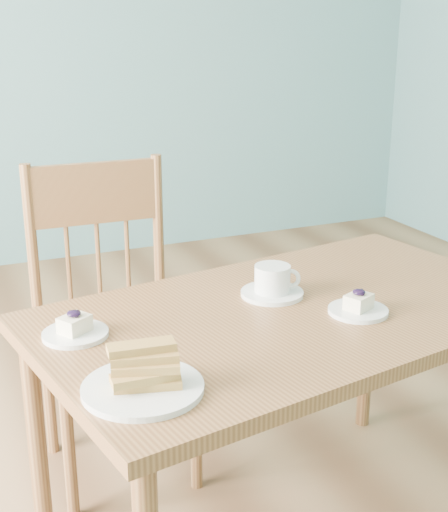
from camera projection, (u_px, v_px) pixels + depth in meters
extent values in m
cube|color=slate|center=(5.00, 16.00, 3.70)|extent=(5.00, 0.01, 2.70)
cube|color=brown|center=(294.00, 315.00, 1.74)|extent=(1.35, 0.91, 0.04)
cylinder|color=brown|center=(37.00, 446.00, 1.79)|extent=(0.05, 0.05, 0.63)
cylinder|color=brown|center=(368.00, 340.00, 2.38)|extent=(0.05, 0.05, 0.63)
cube|color=brown|center=(116.00, 339.00, 2.09)|extent=(0.44, 0.42, 0.04)
cylinder|color=brown|center=(69.00, 452.00, 1.95)|extent=(0.03, 0.03, 0.42)
cylinder|color=brown|center=(196.00, 425.00, 2.08)|extent=(0.03, 0.03, 0.42)
cylinder|color=brown|center=(49.00, 393.00, 2.26)|extent=(0.03, 0.03, 0.42)
cylinder|color=brown|center=(161.00, 373.00, 2.39)|extent=(0.03, 0.03, 0.42)
cylinder|color=brown|center=(32.00, 245.00, 2.11)|extent=(0.03, 0.03, 0.48)
cylinder|color=brown|center=(158.00, 231.00, 2.24)|extent=(0.03, 0.03, 0.48)
cube|color=brown|center=(94.00, 193.00, 2.13)|extent=(0.37, 0.03, 0.18)
cylinder|color=brown|center=(69.00, 271.00, 2.17)|extent=(0.01, 0.01, 0.29)
cylinder|color=brown|center=(99.00, 267.00, 2.21)|extent=(0.01, 0.01, 0.29)
cylinder|color=brown|center=(128.00, 264.00, 2.24)|extent=(0.01, 0.01, 0.29)
cylinder|color=silver|center=(358.00, 311.00, 1.71)|extent=(0.14, 0.14, 0.01)
cube|color=beige|center=(359.00, 302.00, 1.70)|extent=(0.08, 0.07, 0.04)
ellipsoid|color=black|center=(359.00, 292.00, 1.69)|extent=(0.03, 0.03, 0.01)
sphere|color=black|center=(361.00, 291.00, 1.70)|extent=(0.01, 0.01, 0.01)
sphere|color=black|center=(355.00, 292.00, 1.69)|extent=(0.01, 0.01, 0.01)
sphere|color=black|center=(362.00, 293.00, 1.69)|extent=(0.01, 0.01, 0.01)
cylinder|color=silver|center=(75.00, 334.00, 1.58)|extent=(0.15, 0.15, 0.01)
cube|color=beige|center=(75.00, 324.00, 1.57)|extent=(0.08, 0.08, 0.04)
ellipsoid|color=black|center=(74.00, 313.00, 1.57)|extent=(0.03, 0.03, 0.01)
sphere|color=black|center=(78.00, 312.00, 1.57)|extent=(0.01, 0.01, 0.01)
sphere|color=black|center=(70.00, 313.00, 1.57)|extent=(0.01, 0.01, 0.01)
sphere|color=black|center=(76.00, 315.00, 1.56)|extent=(0.01, 0.01, 0.01)
cylinder|color=silver|center=(272.00, 293.00, 1.82)|extent=(0.16, 0.16, 0.01)
cylinder|color=silver|center=(272.00, 279.00, 1.80)|extent=(0.12, 0.12, 0.07)
cylinder|color=brown|center=(273.00, 268.00, 1.79)|extent=(0.08, 0.08, 0.00)
torus|color=silver|center=(290.00, 279.00, 1.80)|extent=(0.05, 0.03, 0.05)
cylinder|color=silver|center=(143.00, 388.00, 1.35)|extent=(0.23, 0.23, 0.01)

